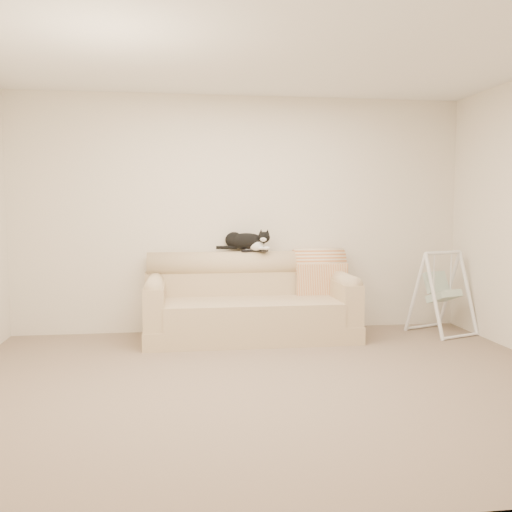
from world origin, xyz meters
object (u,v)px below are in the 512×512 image
(tuxedo_cat, at_px, (246,241))
(baby_swing, at_px, (441,292))
(sofa, at_px, (250,304))
(remote_a, at_px, (249,250))
(remote_b, at_px, (260,251))

(tuxedo_cat, relative_size, baby_swing, 0.65)
(sofa, relative_size, remote_a, 11.83)
(sofa, relative_size, remote_b, 13.19)
(remote_a, xyz_separation_m, baby_swing, (2.08, -0.32, -0.46))
(baby_swing, bearing_deg, remote_b, 171.40)
(remote_b, distance_m, tuxedo_cat, 0.19)
(sofa, xyz_separation_m, baby_swing, (2.11, -0.09, 0.10))
(tuxedo_cat, height_order, baby_swing, tuxedo_cat)
(sofa, height_order, remote_a, remote_a)
(remote_b, bearing_deg, remote_a, 169.48)
(sofa, distance_m, remote_b, 0.61)
(baby_swing, bearing_deg, sofa, 177.56)
(sofa, distance_m, tuxedo_cat, 0.71)
(remote_a, relative_size, remote_b, 1.11)
(sofa, height_order, remote_b, remote_b)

